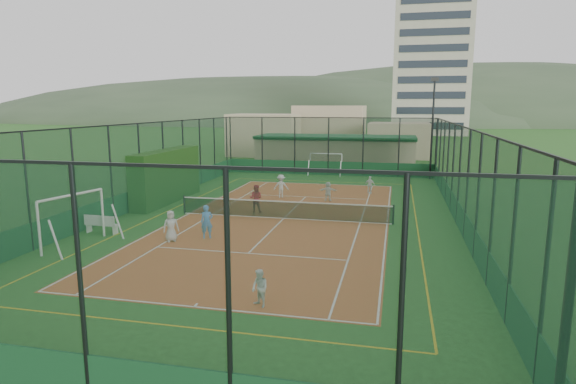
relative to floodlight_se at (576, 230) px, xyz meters
name	(u,v)px	position (x,y,z in m)	size (l,w,h in m)	color
ground	(284,219)	(-8.60, 16.60, -4.12)	(300.00, 300.00, 0.00)	#254E1A
court_slab	(284,219)	(-8.60, 16.60, -4.12)	(11.17, 23.97, 0.01)	#AD5326
tennis_net	(284,209)	(-8.60, 16.60, -3.59)	(11.67, 0.12, 1.06)	black
perimeter_fence	(284,173)	(-8.60, 16.60, -1.62)	(18.12, 34.12, 5.00)	black
floodlight_se	(576,230)	(0.00, 0.00, 0.00)	(0.60, 0.26, 8.25)	black
floodlight_ne	(432,129)	(0.00, 33.20, 0.00)	(0.60, 0.26, 8.25)	black
clubhouse	(335,152)	(-8.60, 38.60, -2.55)	(15.20, 7.20, 3.15)	tan
apartment_tower	(431,61)	(3.40, 98.60, 10.88)	(15.00, 12.00, 30.00)	beige
distant_hills	(381,123)	(-8.60, 166.60, -4.12)	(200.00, 60.00, 24.00)	#384C33
hedge_left	(167,176)	(-16.90, 19.60, -2.49)	(1.12, 7.48, 3.27)	black
white_bench	(102,224)	(-16.40, 11.74, -3.66)	(1.66, 0.46, 0.93)	white
futsal_goal_near	(73,220)	(-16.36, 9.67, -3.01)	(1.01, 3.47, 2.24)	white
futsal_goal_far	(326,164)	(-8.82, 33.65, -3.19)	(2.90, 0.84, 1.87)	white
child_near_left	(171,226)	(-12.53, 11.20, -3.41)	(0.69, 0.45, 1.40)	silver
child_near_mid	(207,222)	(-11.16, 12.06, -3.35)	(0.56, 0.37, 1.53)	#4881CC
child_near_right	(260,288)	(-6.65, 5.19, -3.53)	(0.57, 0.44, 1.16)	white
child_far_left	(281,186)	(-10.16, 22.44, -3.35)	(0.99, 0.57, 1.53)	silver
child_far_right	(370,185)	(-4.49, 25.16, -3.50)	(0.72, 0.30, 1.23)	white
child_far_back	(328,191)	(-6.97, 22.06, -3.50)	(1.13, 0.36, 1.22)	white
coach	(256,198)	(-10.52, 17.80, -3.32)	(0.77, 0.60, 1.59)	#A9122C
tennis_balls	(302,213)	(-7.82, 17.86, -4.08)	(1.60, 0.96, 0.07)	#CCE033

